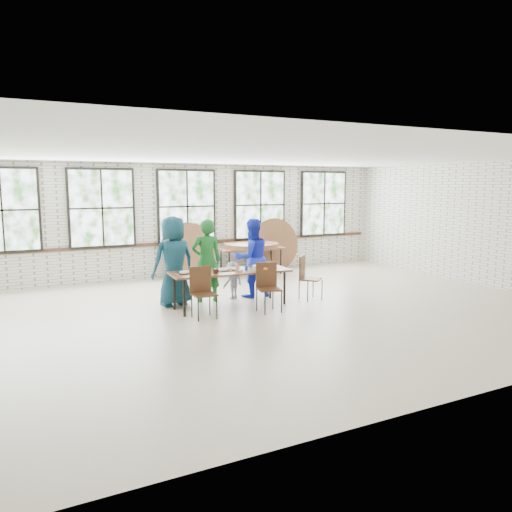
{
  "coord_description": "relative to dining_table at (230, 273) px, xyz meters",
  "views": [
    {
      "loc": [
        -4.45,
        -8.26,
        2.43
      ],
      "look_at": [
        0.0,
        0.4,
        1.05
      ],
      "focal_mm": 35.0,
      "sensor_mm": 36.0,
      "label": 1
    }
  ],
  "objects": [
    {
      "name": "toddler",
      "position": [
        0.35,
        0.65,
        -0.28
      ],
      "size": [
        0.6,
        0.47,
        0.81
      ],
      "primitive_type": "imported",
      "rotation": [
        0.0,
        0.0,
        3.51
      ],
      "color": "#171543",
      "rests_on": "ground"
    },
    {
      "name": "chair_near_right",
      "position": [
        0.51,
        -0.63,
        -0.13
      ],
      "size": [
        0.5,
        0.48,
        0.95
      ],
      "rotation": [
        0.0,
        0.0,
        -0.21
      ],
      "color": "#492B18",
      "rests_on": "ground"
    },
    {
      "name": "storage_table",
      "position": [
        2.03,
        3.11,
        -0.0
      ],
      "size": [
        1.86,
        0.91,
        0.74
      ],
      "rotation": [
        0.0,
        0.0,
        -0.09
      ],
      "color": "brown",
      "rests_on": "ground"
    },
    {
      "name": "tabletop_clutter",
      "position": [
        0.1,
        -0.02,
        0.08
      ],
      "size": [
        2.05,
        0.57,
        0.11
      ],
      "color": "black",
      "rests_on": "dining_table"
    },
    {
      "name": "adult_blue",
      "position": [
        0.81,
        0.65,
        0.17
      ],
      "size": [
        0.84,
        0.65,
        1.72
      ],
      "primitive_type": "imported",
      "rotation": [
        0.0,
        0.0,
        3.14
      ],
      "color": "#1D2ECC",
      "rests_on": "ground"
    },
    {
      "name": "chair_near_left",
      "position": [
        -0.79,
        -0.49,
        -0.13
      ],
      "size": [
        0.43,
        0.41,
        0.95
      ],
      "rotation": [
        0.0,
        0.0,
        -0.02
      ],
      "color": "#492B18",
      "rests_on": "ground"
    },
    {
      "name": "chair_spare",
      "position": [
        1.72,
        -0.13,
        -0.13
      ],
      "size": [
        0.58,
        0.58,
        0.95
      ],
      "rotation": [
        0.0,
        0.0,
        0.76
      ],
      "color": "#492B18",
      "rests_on": "ground"
    },
    {
      "name": "adult_teal",
      "position": [
        -0.97,
        0.65,
        0.22
      ],
      "size": [
        0.97,
        0.7,
        1.83
      ],
      "primitive_type": "imported",
      "rotation": [
        0.0,
        0.0,
        3.28
      ],
      "color": "navy",
      "rests_on": "ground"
    },
    {
      "name": "adult_green",
      "position": [
        -0.25,
        0.65,
        0.18
      ],
      "size": [
        0.69,
        0.51,
        1.74
      ],
      "primitive_type": "imported",
      "rotation": [
        0.0,
        0.0,
        2.99
      ],
      "color": "#1A6526",
      "rests_on": "ground"
    },
    {
      "name": "room",
      "position": [
        0.41,
        3.72,
        1.14
      ],
      "size": [
        12.0,
        12.0,
        12.0
      ],
      "color": "#BBA994",
      "rests_on": "ground"
    },
    {
      "name": "round_tops_stacked",
      "position": [
        2.03,
        3.11,
        0.12
      ],
      "size": [
        1.5,
        1.5,
        0.13
      ],
      "color": "brown",
      "rests_on": "storage_table"
    },
    {
      "name": "round_tops_leaning",
      "position": [
        1.68,
        3.51,
        0.05
      ],
      "size": [
        4.2,
        0.49,
        1.49
      ],
      "color": "brown",
      "rests_on": "ground"
    },
    {
      "name": "dining_table",
      "position": [
        0.0,
        0.0,
        0.0
      ],
      "size": [
        2.45,
        0.96,
        0.74
      ],
      "rotation": [
        0.0,
        0.0,
        -0.07
      ],
      "color": "brown",
      "rests_on": "ground"
    }
  ]
}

